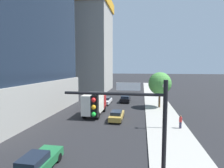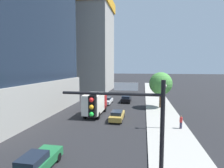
{
  "view_description": "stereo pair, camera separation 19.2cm",
  "coord_description": "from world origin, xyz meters",
  "px_view_note": "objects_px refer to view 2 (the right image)",
  "views": [
    {
      "loc": [
        5.09,
        -4.69,
        7.54
      ],
      "look_at": [
        1.97,
        13.96,
        5.74
      ],
      "focal_mm": 28.85,
      "sensor_mm": 36.0,
      "label": 1
    },
    {
      "loc": [
        5.28,
        -4.66,
        7.54
      ],
      "look_at": [
        1.97,
        13.96,
        5.74
      ],
      "focal_mm": 28.85,
      "sensor_mm": 36.0,
      "label": 2
    }
  ],
  "objects_px": {
    "car_white": "(107,100)",
    "car_black": "(126,99)",
    "traffic_light_pole": "(131,128)",
    "car_green": "(38,162)",
    "box_truck": "(95,103)",
    "pedestrian_red_shirt": "(181,122)",
    "car_gold": "(117,115)",
    "street_lamp": "(164,99)",
    "construction_building": "(88,41)",
    "street_tree": "(161,84)"
  },
  "relations": [
    {
      "from": "box_truck",
      "to": "pedestrian_red_shirt",
      "type": "bearing_deg",
      "value": -20.58
    },
    {
      "from": "car_white",
      "to": "car_black",
      "type": "distance_m",
      "value": 4.36
    },
    {
      "from": "car_green",
      "to": "street_tree",
      "type": "bearing_deg",
      "value": 64.9
    },
    {
      "from": "street_tree",
      "to": "car_green",
      "type": "relative_size",
      "value": 1.51
    },
    {
      "from": "traffic_light_pole",
      "to": "car_green",
      "type": "relative_size",
      "value": 1.59
    },
    {
      "from": "construction_building",
      "to": "car_white",
      "type": "height_order",
      "value": "construction_building"
    },
    {
      "from": "car_gold",
      "to": "pedestrian_red_shirt",
      "type": "xyz_separation_m",
      "value": [
        8.12,
        -2.48,
        0.25
      ]
    },
    {
      "from": "street_tree",
      "to": "car_green",
      "type": "distance_m",
      "value": 24.88
    },
    {
      "from": "construction_building",
      "to": "pedestrian_red_shirt",
      "type": "height_order",
      "value": "construction_building"
    },
    {
      "from": "car_white",
      "to": "pedestrian_red_shirt",
      "type": "relative_size",
      "value": 2.92
    },
    {
      "from": "pedestrian_red_shirt",
      "to": "box_truck",
      "type": "bearing_deg",
      "value": 159.42
    },
    {
      "from": "construction_building",
      "to": "street_lamp",
      "type": "relative_size",
      "value": 6.94
    },
    {
      "from": "box_truck",
      "to": "pedestrian_red_shirt",
      "type": "xyz_separation_m",
      "value": [
        11.89,
        -4.46,
        -0.99
      ]
    },
    {
      "from": "box_truck",
      "to": "car_white",
      "type": "bearing_deg",
      "value": 90.0
    },
    {
      "from": "construction_building",
      "to": "box_truck",
      "type": "height_order",
      "value": "construction_building"
    },
    {
      "from": "traffic_light_pole",
      "to": "car_white",
      "type": "relative_size",
      "value": 1.47
    },
    {
      "from": "car_green",
      "to": "traffic_light_pole",
      "type": "bearing_deg",
      "value": -23.84
    },
    {
      "from": "car_gold",
      "to": "car_white",
      "type": "xyz_separation_m",
      "value": [
        -3.77,
        10.97,
        -0.03
      ]
    },
    {
      "from": "car_green",
      "to": "pedestrian_red_shirt",
      "type": "bearing_deg",
      "value": 42.75
    },
    {
      "from": "street_lamp",
      "to": "car_white",
      "type": "distance_m",
      "value": 17.12
    },
    {
      "from": "traffic_light_pole",
      "to": "box_truck",
      "type": "xyz_separation_m",
      "value": [
        -6.88,
        18.49,
        -2.79
      ]
    },
    {
      "from": "car_gold",
      "to": "car_black",
      "type": "xyz_separation_m",
      "value": [
        0.0,
        13.17,
        0.04
      ]
    },
    {
      "from": "box_truck",
      "to": "pedestrian_red_shirt",
      "type": "height_order",
      "value": "box_truck"
    },
    {
      "from": "street_lamp",
      "to": "street_tree",
      "type": "xyz_separation_m",
      "value": [
        0.56,
        11.48,
        0.83
      ]
    },
    {
      "from": "car_white",
      "to": "pedestrian_red_shirt",
      "type": "xyz_separation_m",
      "value": [
        11.89,
        -13.45,
        0.27
      ]
    },
    {
      "from": "street_lamp",
      "to": "car_white",
      "type": "relative_size",
      "value": 1.15
    },
    {
      "from": "traffic_light_pole",
      "to": "car_white",
      "type": "bearing_deg",
      "value": 104.05
    },
    {
      "from": "car_green",
      "to": "car_black",
      "type": "distance_m",
      "value": 26.91
    },
    {
      "from": "street_lamp",
      "to": "car_gold",
      "type": "distance_m",
      "value": 7.31
    },
    {
      "from": "car_black",
      "to": "pedestrian_red_shirt",
      "type": "height_order",
      "value": "pedestrian_red_shirt"
    },
    {
      "from": "traffic_light_pole",
      "to": "street_tree",
      "type": "relative_size",
      "value": 1.06
    },
    {
      "from": "pedestrian_red_shirt",
      "to": "car_gold",
      "type": "bearing_deg",
      "value": 163.01
    },
    {
      "from": "traffic_light_pole",
      "to": "pedestrian_red_shirt",
      "type": "xyz_separation_m",
      "value": [
        5.01,
        14.03,
        -3.77
      ]
    },
    {
      "from": "construction_building",
      "to": "car_green",
      "type": "bearing_deg",
      "value": -77.18
    },
    {
      "from": "pedestrian_red_shirt",
      "to": "car_black",
      "type": "bearing_deg",
      "value": 117.43
    },
    {
      "from": "car_black",
      "to": "box_truck",
      "type": "height_order",
      "value": "box_truck"
    },
    {
      "from": "street_lamp",
      "to": "car_gold",
      "type": "relative_size",
      "value": 1.19
    },
    {
      "from": "car_black",
      "to": "pedestrian_red_shirt",
      "type": "xyz_separation_m",
      "value": [
        8.12,
        -15.65,
        0.21
      ]
    },
    {
      "from": "car_white",
      "to": "car_green",
      "type": "bearing_deg",
      "value": -90.0
    },
    {
      "from": "street_tree",
      "to": "pedestrian_red_shirt",
      "type": "distance_m",
      "value": 11.92
    },
    {
      "from": "street_lamp",
      "to": "pedestrian_red_shirt",
      "type": "bearing_deg",
      "value": 5.8
    },
    {
      "from": "street_lamp",
      "to": "box_truck",
      "type": "distance_m",
      "value": 11.06
    },
    {
      "from": "street_tree",
      "to": "box_truck",
      "type": "bearing_deg",
      "value": -146.86
    },
    {
      "from": "construction_building",
      "to": "traffic_light_pole",
      "type": "bearing_deg",
      "value": -70.41
    },
    {
      "from": "car_gold",
      "to": "street_lamp",
      "type": "bearing_deg",
      "value": -23.75
    },
    {
      "from": "street_tree",
      "to": "car_black",
      "type": "xyz_separation_m",
      "value": [
        -6.66,
        4.38,
        -3.78
      ]
    },
    {
      "from": "construction_building",
      "to": "street_tree",
      "type": "xyz_separation_m",
      "value": [
        20.7,
        -22.86,
        -11.26
      ]
    },
    {
      "from": "street_lamp",
      "to": "car_green",
      "type": "xyz_separation_m",
      "value": [
        -9.87,
        -10.78,
        -2.95
      ]
    },
    {
      "from": "construction_building",
      "to": "car_white",
      "type": "xyz_separation_m",
      "value": [
        10.27,
        -20.69,
        -15.1
      ]
    },
    {
      "from": "car_green",
      "to": "construction_building",
      "type": "bearing_deg",
      "value": 102.82
    }
  ]
}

